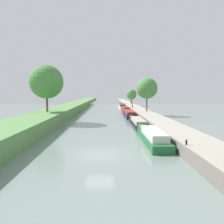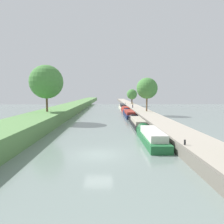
{
  "view_description": "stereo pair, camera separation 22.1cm",
  "coord_description": "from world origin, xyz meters",
  "px_view_note": "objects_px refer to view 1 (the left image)",
  "views": [
    {
      "loc": [
        0.72,
        -18.56,
        5.52
      ],
      "look_at": [
        1.69,
        30.33,
        1.0
      ],
      "focal_mm": 34.22,
      "sensor_mm": 36.0,
      "label": 1
    },
    {
      "loc": [
        0.94,
        -18.57,
        5.52
      ],
      "look_at": [
        1.69,
        30.33,
        1.0
      ],
      "focal_mm": 34.22,
      "sensor_mm": 36.0,
      "label": 2
    }
  ],
  "objects_px": {
    "narrowboat_navy": "(129,114)",
    "mooring_bollard_far": "(125,103)",
    "narrowboat_green": "(151,136)",
    "narrowboat_cream": "(122,106)",
    "person_walking": "(132,105)",
    "narrowboat_red": "(125,109)",
    "narrowboat_black": "(137,122)",
    "mooring_bollard_near": "(186,142)"
  },
  "relations": [
    {
      "from": "narrowboat_green",
      "to": "narrowboat_red",
      "type": "bearing_deg",
      "value": 89.75
    },
    {
      "from": "narrowboat_red",
      "to": "mooring_bollard_near",
      "type": "distance_m",
      "value": 44.35
    },
    {
      "from": "narrowboat_black",
      "to": "narrowboat_navy",
      "type": "height_order",
      "value": "narrowboat_navy"
    },
    {
      "from": "narrowboat_navy",
      "to": "mooring_bollard_near",
      "type": "relative_size",
      "value": 29.31
    },
    {
      "from": "narrowboat_green",
      "to": "narrowboat_black",
      "type": "height_order",
      "value": "narrowboat_green"
    },
    {
      "from": "narrowboat_navy",
      "to": "mooring_bollard_far",
      "type": "xyz_separation_m",
      "value": [
        1.89,
        34.0,
        0.65
      ]
    },
    {
      "from": "narrowboat_navy",
      "to": "mooring_bollard_near",
      "type": "distance_m",
      "value": 31.34
    },
    {
      "from": "narrowboat_navy",
      "to": "narrowboat_red",
      "type": "distance_m",
      "value": 13.04
    },
    {
      "from": "mooring_bollard_far",
      "to": "mooring_bollard_near",
      "type": "bearing_deg",
      "value": -90.0
    },
    {
      "from": "narrowboat_navy",
      "to": "narrowboat_cream",
      "type": "distance_m",
      "value": 26.56
    },
    {
      "from": "narrowboat_navy",
      "to": "narrowboat_cream",
      "type": "height_order",
      "value": "narrowboat_cream"
    },
    {
      "from": "narrowboat_black",
      "to": "mooring_bollard_near",
      "type": "xyz_separation_m",
      "value": [
        1.75,
        -18.32,
        0.76
      ]
    },
    {
      "from": "narrowboat_red",
      "to": "narrowboat_cream",
      "type": "xyz_separation_m",
      "value": [
        -0.08,
        13.52,
        0.05
      ]
    },
    {
      "from": "narrowboat_black",
      "to": "mooring_bollard_far",
      "type": "relative_size",
      "value": 27.51
    },
    {
      "from": "narrowboat_cream",
      "to": "person_walking",
      "type": "bearing_deg",
      "value": -81.01
    },
    {
      "from": "narrowboat_black",
      "to": "narrowboat_navy",
      "type": "relative_size",
      "value": 0.94
    },
    {
      "from": "mooring_bollard_near",
      "to": "narrowboat_black",
      "type": "bearing_deg",
      "value": 95.46
    },
    {
      "from": "mooring_bollard_near",
      "to": "narrowboat_green",
      "type": "bearing_deg",
      "value": 107.97
    },
    {
      "from": "narrowboat_red",
      "to": "person_walking",
      "type": "height_order",
      "value": "person_walking"
    },
    {
      "from": "narrowboat_green",
      "to": "narrowboat_cream",
      "type": "relative_size",
      "value": 0.69
    },
    {
      "from": "mooring_bollard_near",
      "to": "mooring_bollard_far",
      "type": "bearing_deg",
      "value": 90.0
    },
    {
      "from": "narrowboat_green",
      "to": "mooring_bollard_near",
      "type": "relative_size",
      "value": 23.48
    },
    {
      "from": "narrowboat_black",
      "to": "mooring_bollard_far",
      "type": "xyz_separation_m",
      "value": [
        1.75,
        46.96,
        0.76
      ]
    },
    {
      "from": "narrowboat_cream",
      "to": "mooring_bollard_far",
      "type": "relative_size",
      "value": 33.95
    },
    {
      "from": "narrowboat_green",
      "to": "narrowboat_cream",
      "type": "distance_m",
      "value": 52.16
    },
    {
      "from": "narrowboat_green",
      "to": "narrowboat_black",
      "type": "xyz_separation_m",
      "value": [
        0.09,
        12.64,
        -0.14
      ]
    },
    {
      "from": "narrowboat_navy",
      "to": "mooring_bollard_near",
      "type": "height_order",
      "value": "mooring_bollard_near"
    },
    {
      "from": "person_walking",
      "to": "mooring_bollard_far",
      "type": "xyz_separation_m",
      "value": [
        -0.43,
        21.25,
        -0.65
      ]
    },
    {
      "from": "narrowboat_red",
      "to": "narrowboat_navy",
      "type": "bearing_deg",
      "value": -90.94
    },
    {
      "from": "narrowboat_green",
      "to": "mooring_bollard_near",
      "type": "height_order",
      "value": "narrowboat_green"
    },
    {
      "from": "narrowboat_black",
      "to": "mooring_bollard_far",
      "type": "height_order",
      "value": "mooring_bollard_far"
    },
    {
      "from": "mooring_bollard_near",
      "to": "mooring_bollard_far",
      "type": "relative_size",
      "value": 1.0
    },
    {
      "from": "narrowboat_navy",
      "to": "mooring_bollard_far",
      "type": "distance_m",
      "value": 34.06
    },
    {
      "from": "narrowboat_black",
      "to": "narrowboat_red",
      "type": "distance_m",
      "value": 25.99
    },
    {
      "from": "narrowboat_green",
      "to": "narrowboat_navy",
      "type": "xyz_separation_m",
      "value": [
        -0.04,
        25.6,
        -0.03
      ]
    },
    {
      "from": "narrowboat_red",
      "to": "person_walking",
      "type": "relative_size",
      "value": 6.51
    },
    {
      "from": "narrowboat_navy",
      "to": "narrowboat_red",
      "type": "height_order",
      "value": "narrowboat_navy"
    },
    {
      "from": "narrowboat_black",
      "to": "person_walking",
      "type": "xyz_separation_m",
      "value": [
        2.19,
        25.71,
        1.41
      ]
    },
    {
      "from": "narrowboat_cream",
      "to": "person_walking",
      "type": "relative_size",
      "value": 9.2
    },
    {
      "from": "narrowboat_green",
      "to": "mooring_bollard_far",
      "type": "bearing_deg",
      "value": 88.23
    },
    {
      "from": "narrowboat_red",
      "to": "mooring_bollard_near",
      "type": "height_order",
      "value": "mooring_bollard_near"
    },
    {
      "from": "narrowboat_green",
      "to": "mooring_bollard_far",
      "type": "relative_size",
      "value": 23.48
    }
  ]
}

